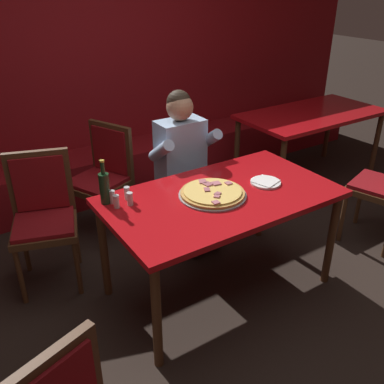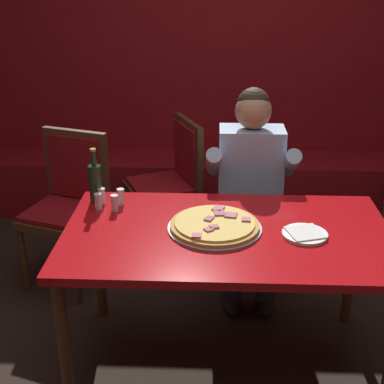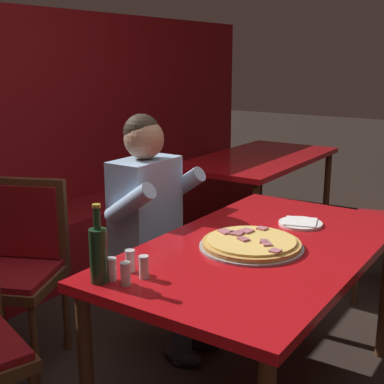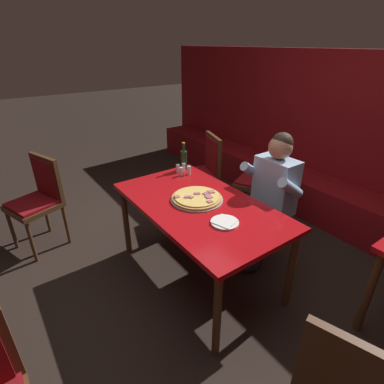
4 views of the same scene
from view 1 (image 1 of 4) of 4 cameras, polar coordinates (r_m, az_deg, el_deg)
ground_plane at (r=3.24m, az=3.54°, el=-12.43°), size 24.00×24.00×0.00m
booth_wall_panel at (r=4.57m, az=-12.81°, el=12.45°), size 6.80×0.16×1.90m
booth_bench at (r=4.52m, az=-10.40°, el=2.82°), size 6.46×0.48×0.46m
main_dining_table at (r=2.85m, az=3.93°, el=-1.69°), size 1.54×0.87×0.77m
pizza at (r=2.79m, az=2.75°, el=-0.15°), size 0.45×0.45×0.05m
plate_white_paper at (r=3.00m, az=9.78°, el=1.31°), size 0.21×0.21×0.02m
beer_bottle at (r=2.72m, az=-11.59°, el=0.65°), size 0.07×0.07×0.29m
shaker_black_pepper at (r=2.74m, az=-10.57°, el=-0.73°), size 0.04×0.04×0.09m
shaker_parmesan at (r=2.77m, az=-8.65°, el=-0.22°), size 0.04×0.04×0.09m
shaker_red_pepper_flakes at (r=2.68m, az=-10.05°, el=-1.34°), size 0.04×0.04×0.09m
shaker_oregano at (r=2.70m, az=-8.26°, el=-0.99°), size 0.04×0.04×0.09m
diner_seated_blue_shirt at (r=3.43m, az=-0.80°, el=3.84°), size 0.53×0.53×1.27m
dining_chair_near_left at (r=3.21m, az=-19.22°, el=-2.36°), size 0.55×0.55×0.97m
dining_chair_near_right at (r=3.71m, az=-11.74°, el=2.62°), size 0.58×0.58×0.95m
background_dining_table at (r=4.72m, az=15.63°, el=9.26°), size 1.54×0.80×0.77m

